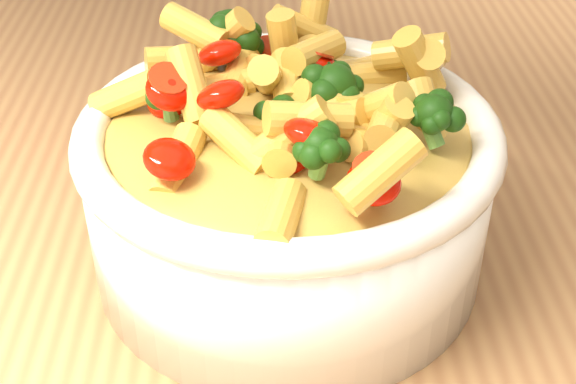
{
  "coord_description": "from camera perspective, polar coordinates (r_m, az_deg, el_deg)",
  "views": [
    {
      "loc": [
        -0.05,
        -0.43,
        1.19
      ],
      "look_at": [
        -0.04,
        -0.08,
        0.95
      ],
      "focal_mm": 50.0,
      "sensor_mm": 36.0,
      "label": 1
    }
  ],
  "objects": [
    {
      "name": "table",
      "position": [
        0.59,
        4.05,
        -7.43
      ],
      "size": [
        1.2,
        0.8,
        0.9
      ],
      "color": "#A57646",
      "rests_on": "ground"
    },
    {
      "name": "serving_bowl",
      "position": [
        0.43,
        -0.0,
        0.13
      ],
      "size": [
        0.22,
        0.22,
        0.09
      ],
      "color": "white",
      "rests_on": "table"
    },
    {
      "name": "pasta_salad",
      "position": [
        0.4,
        0.0,
        7.02
      ],
      "size": [
        0.17,
        0.17,
        0.04
      ],
      "color": "gold",
      "rests_on": "serving_bowl"
    }
  ]
}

